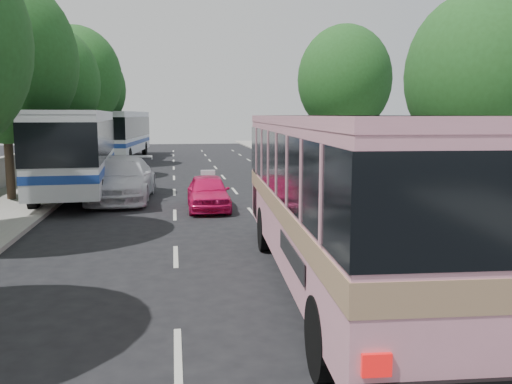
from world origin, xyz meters
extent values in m
plane|color=black|center=(0.00, 0.00, 0.00)|extent=(120.00, 120.00, 0.00)
cube|color=#9E998E|center=(-8.50, 20.00, 0.07)|extent=(4.00, 90.00, 0.15)
cube|color=#9E998E|center=(8.50, 20.00, 0.06)|extent=(4.00, 90.00, 0.12)
cube|color=#9E998E|center=(-10.30, 20.00, 0.90)|extent=(0.30, 90.00, 1.50)
cylinder|color=#38281E|center=(-8.70, 14.00, 1.90)|extent=(0.36, 0.36, 3.80)
ellipsoid|color=#1F4C1B|center=(-8.70, 14.00, 5.90)|extent=(6.00, 6.00, 6.90)
sphere|color=#1F4C1B|center=(-8.30, 13.70, 7.10)|extent=(3.90, 3.90, 3.90)
cylinder|color=#38281E|center=(-8.60, 22.00, 1.75)|extent=(0.36, 0.36, 3.50)
ellipsoid|color=#1F4C1B|center=(-8.60, 22.00, 5.43)|extent=(5.52, 5.52, 6.35)
sphere|color=#1F4C1B|center=(-8.20, 21.70, 6.53)|extent=(3.59, 3.59, 3.59)
cylinder|color=#38281E|center=(-8.50, 30.00, 2.00)|extent=(0.36, 0.36, 3.99)
ellipsoid|color=#1F4C1B|center=(-8.50, 30.00, 6.20)|extent=(6.30, 6.30, 7.24)
sphere|color=#1F4C1B|center=(-8.10, 29.70, 7.46)|extent=(4.09, 4.09, 4.09)
cylinder|color=#38281E|center=(-8.70, 38.00, 1.86)|extent=(0.36, 0.36, 3.72)
ellipsoid|color=#1F4C1B|center=(-8.70, 38.00, 5.78)|extent=(5.88, 5.88, 6.76)
sphere|color=#1F4C1B|center=(-8.30, 37.70, 6.96)|extent=(3.82, 3.82, 3.82)
cylinder|color=#38281E|center=(8.70, 8.00, 1.61)|extent=(0.36, 0.36, 3.23)
ellipsoid|color=#1F4C1B|center=(8.70, 8.00, 5.01)|extent=(5.10, 5.10, 5.87)
sphere|color=#1F4C1B|center=(9.10, 7.70, 6.04)|extent=(3.32, 3.31, 3.31)
cylinder|color=#38281E|center=(9.00, 24.00, 1.90)|extent=(0.36, 0.36, 3.80)
ellipsoid|color=#1F4C1B|center=(9.00, 24.00, 5.90)|extent=(6.00, 6.00, 6.90)
sphere|color=#1F4C1B|center=(9.40, 23.70, 7.10)|extent=(3.90, 3.90, 3.90)
cube|color=pink|center=(1.60, 0.82, 2.12)|extent=(3.50, 11.54, 3.06)
cube|color=#9E7A59|center=(1.60, 0.82, 1.77)|extent=(3.54, 11.57, 0.40)
cube|color=black|center=(1.60, 0.82, 2.68)|extent=(3.55, 11.58, 1.25)
cube|color=pink|center=(1.60, 0.82, 3.56)|extent=(3.52, 11.57, 0.18)
cylinder|color=black|center=(0.53, 4.31, 0.59)|extent=(0.41, 1.20, 1.19)
cylinder|color=black|center=(3.07, 4.16, 0.59)|extent=(0.41, 1.20, 1.19)
cylinder|color=black|center=(0.11, -2.98, 0.59)|extent=(0.41, 1.20, 1.19)
cylinder|color=black|center=(2.66, -3.12, 0.59)|extent=(0.41, 1.20, 1.19)
imported|color=#E5135D|center=(-0.59, 11.05, 0.68)|extent=(1.64, 4.00, 1.36)
imported|color=silver|center=(-4.10, 13.88, 0.90)|extent=(2.77, 6.28, 1.79)
cube|color=silver|center=(-6.30, 16.17, 2.21)|extent=(3.50, 12.92, 3.25)
cube|color=black|center=(-6.30, 16.17, 2.61)|extent=(3.55, 12.95, 1.60)
cube|color=navy|center=(-6.30, 16.17, 1.38)|extent=(3.54, 12.94, 0.32)
cube|color=silver|center=(-6.30, 16.17, 3.76)|extent=(3.52, 12.94, 0.15)
cylinder|color=black|center=(-7.76, 20.13, 0.59)|extent=(0.41, 1.19, 1.17)
cylinder|color=black|center=(-5.34, 20.28, 0.59)|extent=(0.41, 1.19, 1.17)
cylinder|color=black|center=(-7.23, 11.63, 0.59)|extent=(0.41, 1.19, 1.17)
cylinder|color=black|center=(-4.82, 11.78, 0.59)|extent=(0.41, 1.19, 1.17)
cube|color=white|center=(-6.13, 37.04, 2.27)|extent=(3.94, 13.32, 3.34)
cube|color=black|center=(-6.13, 37.04, 2.68)|extent=(3.99, 13.36, 1.64)
cube|color=navy|center=(-6.13, 37.04, 1.42)|extent=(3.98, 13.35, 0.33)
cube|color=white|center=(-6.13, 37.04, 3.86)|extent=(3.96, 13.35, 0.15)
cylinder|color=black|center=(-7.01, 41.29, 0.60)|extent=(0.45, 1.23, 1.20)
cylinder|color=black|center=(-4.53, 41.07, 0.60)|extent=(0.45, 1.23, 1.20)
cylinder|color=black|center=(-7.78, 32.57, 0.60)|extent=(0.45, 1.23, 1.20)
cylinder|color=black|center=(-5.30, 32.35, 0.60)|extent=(0.45, 1.23, 1.20)
cube|color=silver|center=(-0.59, 11.05, 1.45)|extent=(0.55, 0.18, 0.18)
camera|label=1|loc=(-1.90, -9.89, 3.66)|focal=38.00mm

